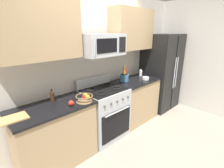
# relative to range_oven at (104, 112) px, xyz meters

# --- Properties ---
(ground_plane) EXTENTS (16.00, 16.00, 0.00)m
(ground_plane) POSITION_rel_range_oven_xyz_m (0.00, -0.66, -0.47)
(ground_plane) COLOR gray
(wall_back) EXTENTS (8.00, 0.10, 2.60)m
(wall_back) POSITION_rel_range_oven_xyz_m (0.00, 0.38, 0.83)
(wall_back) COLOR beige
(wall_back) RESTS_ON ground
(counter_left) EXTENTS (1.12, 0.62, 0.91)m
(counter_left) POSITION_rel_range_oven_xyz_m (-0.95, -0.00, -0.02)
(counter_left) COLOR tan
(counter_left) RESTS_ON ground
(range_oven) EXTENTS (0.76, 0.67, 1.09)m
(range_oven) POSITION_rel_range_oven_xyz_m (0.00, 0.00, 0.00)
(range_oven) COLOR #B2B5BA
(range_oven) RESTS_ON ground
(counter_right) EXTENTS (1.03, 0.62, 0.91)m
(counter_right) POSITION_rel_range_oven_xyz_m (0.90, -0.00, -0.02)
(counter_right) COLOR tan
(counter_right) RESTS_ON ground
(refrigerator) EXTENTS (0.90, 0.74, 1.83)m
(refrigerator) POSITION_rel_range_oven_xyz_m (1.88, -0.02, 0.44)
(refrigerator) COLOR black
(refrigerator) RESTS_ON ground
(wall_right) EXTENTS (0.10, 8.00, 2.60)m
(wall_right) POSITION_rel_range_oven_xyz_m (2.43, -0.66, 0.83)
(wall_right) COLOR beige
(wall_right) RESTS_ON ground
(microwave) EXTENTS (0.75, 0.44, 0.35)m
(microwave) POSITION_rel_range_oven_xyz_m (-0.00, 0.03, 1.20)
(microwave) COLOR #B2B5BA
(upper_cabinets_left) EXTENTS (1.11, 0.34, 0.78)m
(upper_cabinets_left) POSITION_rel_range_oven_xyz_m (-0.96, 0.16, 1.44)
(upper_cabinets_left) COLOR tan
(upper_cabinets_right) EXTENTS (1.02, 0.34, 0.78)m
(upper_cabinets_right) POSITION_rel_range_oven_xyz_m (0.91, 0.16, 1.44)
(upper_cabinets_right) COLOR tan
(utensil_crock) EXTENTS (0.18, 0.18, 0.35)m
(utensil_crock) POSITION_rel_range_oven_xyz_m (0.66, 0.12, 0.51)
(utensil_crock) COLOR teal
(utensil_crock) RESTS_ON counter_right
(fruit_basket) EXTENTS (0.25, 0.25, 0.11)m
(fruit_basket) POSITION_rel_range_oven_xyz_m (-0.52, -0.17, 0.49)
(fruit_basket) COLOR brown
(fruit_basket) RESTS_ON counter_left
(apple_loose) EXTENTS (0.08, 0.08, 0.08)m
(apple_loose) POSITION_rel_range_oven_xyz_m (-0.75, -0.17, 0.47)
(apple_loose) COLOR red
(apple_loose) RESTS_ON counter_left
(cutting_board) EXTENTS (0.31, 0.23, 0.02)m
(cutting_board) POSITION_rel_range_oven_xyz_m (-1.42, -0.02, 0.44)
(cutting_board) COLOR tan
(cutting_board) RESTS_ON counter_left
(bottle_soy) EXTENTS (0.06, 0.06, 0.19)m
(bottle_soy) POSITION_rel_range_oven_xyz_m (-0.86, 0.15, 0.52)
(bottle_soy) COLOR #382314
(bottle_soy) RESTS_ON counter_left
(bottle_vinegar) EXTENTS (0.07, 0.07, 0.18)m
(bottle_vinegar) POSITION_rel_range_oven_xyz_m (1.23, 0.12, 0.52)
(bottle_vinegar) COLOR silver
(bottle_vinegar) RESTS_ON counter_right
(prep_bowl) EXTENTS (0.14, 0.14, 0.05)m
(prep_bowl) POSITION_rel_range_oven_xyz_m (1.07, -0.13, 0.47)
(prep_bowl) COLOR white
(prep_bowl) RESTS_ON counter_right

